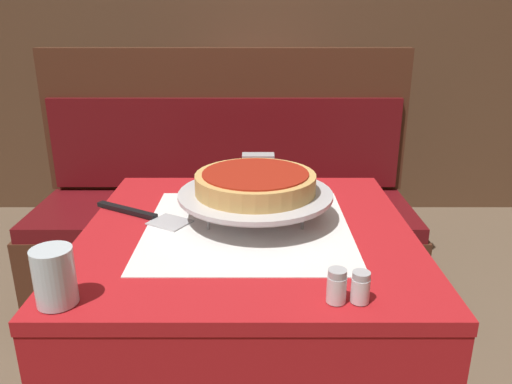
{
  "coord_description": "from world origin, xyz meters",
  "views": [
    {
      "loc": [
        0.02,
        -1.14,
        1.24
      ],
      "look_at": [
        0.02,
        0.03,
        0.82
      ],
      "focal_mm": 35.0,
      "sensor_mm": 36.0,
      "label": 1
    }
  ],
  "objects_px": {
    "dining_table_rear": "(260,132)",
    "booth_bench": "(226,236)",
    "deep_dish_pizza": "(256,182)",
    "water_glass_near": "(55,276)",
    "pizza_pan_stand": "(256,196)",
    "pepper_shaker": "(361,287)",
    "salt_shaker": "(337,286)",
    "dining_table_front": "(248,262)",
    "napkin_holder": "(259,168)",
    "condiment_caddy": "(268,103)",
    "pizza_server": "(143,215)"
  },
  "relations": [
    {
      "from": "deep_dish_pizza",
      "to": "water_glass_near",
      "type": "height_order",
      "value": "deep_dish_pizza"
    },
    {
      "from": "pepper_shaker",
      "to": "deep_dish_pizza",
      "type": "bearing_deg",
      "value": 115.85
    },
    {
      "from": "dining_table_front",
      "to": "booth_bench",
      "type": "bearing_deg",
      "value": 97.64
    },
    {
      "from": "booth_bench",
      "to": "water_glass_near",
      "type": "distance_m",
      "value": 1.31
    },
    {
      "from": "dining_table_front",
      "to": "salt_shaker",
      "type": "relative_size",
      "value": 12.47
    },
    {
      "from": "water_glass_near",
      "to": "pepper_shaker",
      "type": "xyz_separation_m",
      "value": [
        0.55,
        0.0,
        -0.02
      ]
    },
    {
      "from": "water_glass_near",
      "to": "pepper_shaker",
      "type": "height_order",
      "value": "water_glass_near"
    },
    {
      "from": "dining_table_front",
      "to": "pizza_pan_stand",
      "type": "relative_size",
      "value": 2.06
    },
    {
      "from": "dining_table_rear",
      "to": "booth_bench",
      "type": "relative_size",
      "value": 0.46
    },
    {
      "from": "dining_table_front",
      "to": "condiment_caddy",
      "type": "distance_m",
      "value": 1.64
    },
    {
      "from": "napkin_holder",
      "to": "dining_table_front",
      "type": "bearing_deg",
      "value": -94.42
    },
    {
      "from": "pizza_server",
      "to": "salt_shaker",
      "type": "height_order",
      "value": "salt_shaker"
    },
    {
      "from": "deep_dish_pizza",
      "to": "pizza_pan_stand",
      "type": "bearing_deg",
      "value": 90.0
    },
    {
      "from": "pizza_pan_stand",
      "to": "pizza_server",
      "type": "distance_m",
      "value": 0.3
    },
    {
      "from": "water_glass_near",
      "to": "condiment_caddy",
      "type": "height_order",
      "value": "condiment_caddy"
    },
    {
      "from": "pepper_shaker",
      "to": "napkin_holder",
      "type": "bearing_deg",
      "value": 104.69
    },
    {
      "from": "pizza_server",
      "to": "pepper_shaker",
      "type": "bearing_deg",
      "value": -40.22
    },
    {
      "from": "pizza_pan_stand",
      "to": "deep_dish_pizza",
      "type": "distance_m",
      "value": 0.04
    },
    {
      "from": "dining_table_rear",
      "to": "pizza_server",
      "type": "distance_m",
      "value": 1.58
    },
    {
      "from": "dining_table_front",
      "to": "condiment_caddy",
      "type": "relative_size",
      "value": 4.44
    },
    {
      "from": "pizza_server",
      "to": "condiment_caddy",
      "type": "relative_size",
      "value": 1.53
    },
    {
      "from": "dining_table_front",
      "to": "water_glass_near",
      "type": "relative_size",
      "value": 7.5
    },
    {
      "from": "dining_table_front",
      "to": "napkin_holder",
      "type": "relative_size",
      "value": 8.11
    },
    {
      "from": "dining_table_front",
      "to": "water_glass_near",
      "type": "xyz_separation_m",
      "value": [
        -0.34,
        -0.35,
        0.15
      ]
    },
    {
      "from": "condiment_caddy",
      "to": "deep_dish_pizza",
      "type": "bearing_deg",
      "value": -92.38
    },
    {
      "from": "dining_table_front",
      "to": "dining_table_rear",
      "type": "height_order",
      "value": "dining_table_front"
    },
    {
      "from": "dining_table_rear",
      "to": "deep_dish_pizza",
      "type": "distance_m",
      "value": 1.58
    },
    {
      "from": "pizza_pan_stand",
      "to": "pepper_shaker",
      "type": "bearing_deg",
      "value": -64.15
    },
    {
      "from": "dining_table_front",
      "to": "pizza_server",
      "type": "bearing_deg",
      "value": 165.44
    },
    {
      "from": "deep_dish_pizza",
      "to": "condiment_caddy",
      "type": "bearing_deg",
      "value": 87.62
    },
    {
      "from": "condiment_caddy",
      "to": "booth_bench",
      "type": "bearing_deg",
      "value": -104.38
    },
    {
      "from": "dining_table_front",
      "to": "salt_shaker",
      "type": "distance_m",
      "value": 0.4
    },
    {
      "from": "deep_dish_pizza",
      "to": "condiment_caddy",
      "type": "distance_m",
      "value": 1.58
    },
    {
      "from": "pepper_shaker",
      "to": "condiment_caddy",
      "type": "xyz_separation_m",
      "value": [
        -0.13,
        1.97,
        0.01
      ]
    },
    {
      "from": "deep_dish_pizza",
      "to": "pizza_server",
      "type": "bearing_deg",
      "value": 177.0
    },
    {
      "from": "pizza_server",
      "to": "water_glass_near",
      "type": "height_order",
      "value": "water_glass_near"
    },
    {
      "from": "pepper_shaker",
      "to": "napkin_holder",
      "type": "relative_size",
      "value": 0.6
    },
    {
      "from": "booth_bench",
      "to": "napkin_holder",
      "type": "xyz_separation_m",
      "value": [
        0.14,
        -0.49,
        0.46
      ]
    },
    {
      "from": "dining_table_front",
      "to": "pizza_pan_stand",
      "type": "height_order",
      "value": "pizza_pan_stand"
    },
    {
      "from": "water_glass_near",
      "to": "salt_shaker",
      "type": "xyz_separation_m",
      "value": [
        0.51,
        0.0,
        -0.02
      ]
    },
    {
      "from": "pizza_pan_stand",
      "to": "salt_shaker",
      "type": "distance_m",
      "value": 0.42
    },
    {
      "from": "dining_table_rear",
      "to": "pepper_shaker",
      "type": "distance_m",
      "value": 1.97
    },
    {
      "from": "dining_table_rear",
      "to": "napkin_holder",
      "type": "height_order",
      "value": "napkin_holder"
    },
    {
      "from": "pizza_pan_stand",
      "to": "deep_dish_pizza",
      "type": "xyz_separation_m",
      "value": [
        0.0,
        -0.0,
        0.04
      ]
    },
    {
      "from": "booth_bench",
      "to": "pepper_shaker",
      "type": "distance_m",
      "value": 1.31
    },
    {
      "from": "pepper_shaker",
      "to": "booth_bench",
      "type": "bearing_deg",
      "value": 105.29
    },
    {
      "from": "pizza_pan_stand",
      "to": "water_glass_near",
      "type": "distance_m",
      "value": 0.54
    },
    {
      "from": "pizza_pan_stand",
      "to": "napkin_holder",
      "type": "height_order",
      "value": "napkin_holder"
    },
    {
      "from": "pizza_pan_stand",
      "to": "water_glass_near",
      "type": "xyz_separation_m",
      "value": [
        -0.36,
        -0.4,
        -0.01
      ]
    },
    {
      "from": "salt_shaker",
      "to": "napkin_holder",
      "type": "xyz_separation_m",
      "value": [
        -0.14,
        0.7,
        0.01
      ]
    }
  ]
}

